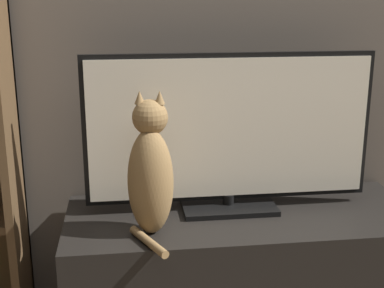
% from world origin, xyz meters
% --- Properties ---
extents(wall_back, '(4.80, 0.05, 2.60)m').
position_xyz_m(wall_back, '(0.00, 1.22, 1.30)').
color(wall_back, '#60564C').
rests_on(wall_back, ground_plane).
extents(tv_stand, '(1.35, 0.54, 0.52)m').
position_xyz_m(tv_stand, '(0.00, 0.91, 0.26)').
color(tv_stand, black).
rests_on(tv_stand, ground_plane).
extents(tv, '(1.09, 0.22, 0.61)m').
position_xyz_m(tv, '(-0.05, 0.97, 0.82)').
color(tv, black).
rests_on(tv, tv_stand).
extents(cat, '(0.18, 0.31, 0.50)m').
position_xyz_m(cat, '(-0.36, 0.79, 0.75)').
color(cat, '#997547').
rests_on(cat, tv_stand).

